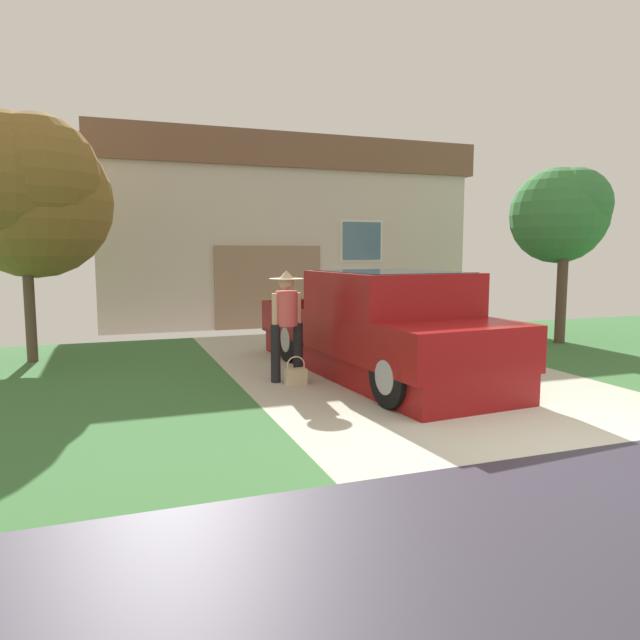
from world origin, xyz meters
name	(u,v)px	position (x,y,z in m)	size (l,w,h in m)	color
pickup_truck	(387,330)	(-0.32, 3.67, 0.76)	(2.41, 5.59, 1.67)	maroon
person_with_hat	(287,317)	(-1.85, 3.97, 0.98)	(0.52, 0.52, 1.68)	black
handbag	(296,375)	(-1.79, 3.71, 0.14)	(0.31, 0.17, 0.43)	beige
house_with_garage	(270,233)	(0.32, 12.90, 2.50)	(10.31, 5.84, 4.95)	beige
front_yard_tree	(26,190)	(-5.66, 7.15, 3.04)	(2.90, 2.98, 4.33)	brown
neighbor_tree	(563,213)	(4.91, 5.78, 2.78)	(2.08, 2.06, 3.76)	brown
wheeled_trash_bin	(448,308)	(3.29, 7.64, 0.62)	(0.60, 0.72, 1.14)	navy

